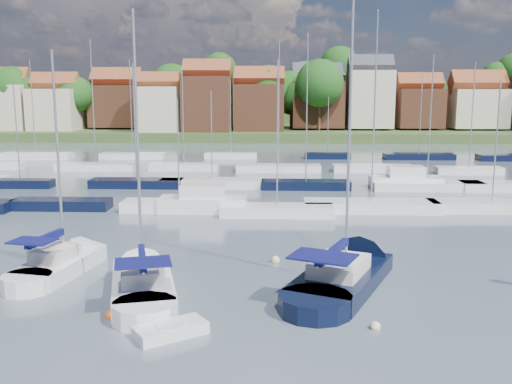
{
  "coord_description": "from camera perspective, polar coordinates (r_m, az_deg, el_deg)",
  "views": [
    {
      "loc": [
        0.61,
        -24.77,
        9.5
      ],
      "look_at": [
        -0.83,
        14.0,
        2.69
      ],
      "focal_mm": 40.0,
      "sensor_mm": 36.0,
      "label": 1
    }
  ],
  "objects": [
    {
      "name": "sailboat_navy",
      "position": [
        30.3,
        9.51,
        -7.77
      ],
      "size": [
        7.93,
        12.63,
        17.08
      ],
      "rotation": [
        0.0,
        0.0,
        1.16
      ],
      "color": "black",
      "rests_on": "ground"
    },
    {
      "name": "buoy_c",
      "position": [
        25.7,
        -14.34,
        -12.07
      ],
      "size": [
        0.49,
        0.49,
        0.49
      ],
      "primitive_type": "sphere",
      "color": "#D85914",
      "rests_on": "ground"
    },
    {
      "name": "sailboat_left",
      "position": [
        32.95,
        -18.2,
        -6.65
      ],
      "size": [
        4.06,
        9.45,
        12.58
      ],
      "rotation": [
        0.0,
        0.0,
        1.39
      ],
      "color": "silver",
      "rests_on": "ground"
    },
    {
      "name": "buoy_g",
      "position": [
        32.36,
        10.01,
        -7.28
      ],
      "size": [
        0.53,
        0.53,
        0.53
      ],
      "primitive_type": "sphere",
      "color": "beige",
      "rests_on": "ground"
    },
    {
      "name": "marina_field",
      "position": [
        60.61,
        3.33,
        1.33
      ],
      "size": [
        79.62,
        41.41,
        15.93
      ],
      "color": "silver",
      "rests_on": "ground"
    },
    {
      "name": "ground",
      "position": [
        65.47,
        1.57,
        1.61
      ],
      "size": [
        260.0,
        260.0,
        0.0
      ],
      "primitive_type": "plane",
      "color": "#475461",
      "rests_on": "ground"
    },
    {
      "name": "buoy_e",
      "position": [
        32.59,
        1.95,
        -7.0
      ],
      "size": [
        0.51,
        0.51,
        0.51
      ],
      "primitive_type": "sphere",
      "color": "beige",
      "rests_on": "ground"
    },
    {
      "name": "far_shore_town",
      "position": [
        157.52,
        2.74,
        8.16
      ],
      "size": [
        212.46,
        90.0,
        22.27
      ],
      "color": "#3D4A25",
      "rests_on": "ground"
    },
    {
      "name": "sailboat_centre",
      "position": [
        29.09,
        -11.32,
        -8.57
      ],
      "size": [
        5.36,
        10.85,
        14.31
      ],
      "rotation": [
        0.0,
        0.0,
        1.83
      ],
      "color": "silver",
      "rests_on": "ground"
    },
    {
      "name": "buoy_d",
      "position": [
        24.34,
        11.83,
        -13.25
      ],
      "size": [
        0.44,
        0.44,
        0.44
      ],
      "primitive_type": "sphere",
      "color": "beige",
      "rests_on": "ground"
    },
    {
      "name": "tender",
      "position": [
        23.39,
        -8.52,
        -13.51
      ],
      "size": [
        3.05,
        2.66,
        0.61
      ],
      "rotation": [
        0.0,
        0.0,
        0.6
      ],
      "color": "silver",
      "rests_on": "ground"
    }
  ]
}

